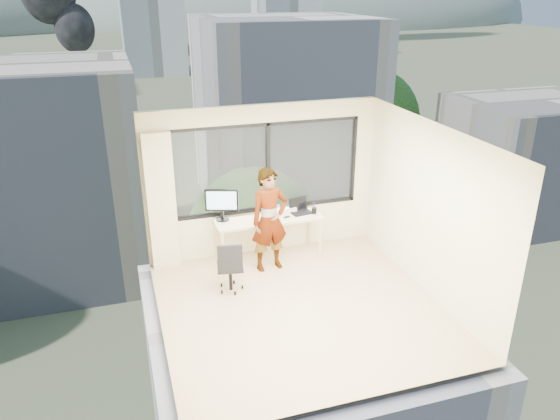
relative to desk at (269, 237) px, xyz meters
name	(u,v)px	position (x,y,z in m)	size (l,w,h in m)	color
floor	(300,307)	(0.00, -1.66, -0.38)	(4.00, 4.00, 0.01)	tan
ceiling	(303,135)	(0.00, -1.66, 2.23)	(4.00, 4.00, 0.01)	white
wall_front	(366,303)	(0.00, -3.66, 0.93)	(4.00, 0.01, 2.60)	beige
wall_left	(154,246)	(-2.00, -1.66, 0.93)	(0.01, 4.00, 2.60)	beige
wall_right	(429,210)	(2.00, -1.66, 0.93)	(0.01, 4.00, 2.60)	beige
window_wall	(265,167)	(0.05, 0.34, 1.15)	(3.30, 0.16, 1.55)	black
curtain	(162,202)	(-1.72, 0.22, 0.77)	(0.45, 0.14, 2.30)	beige
desk	(269,237)	(0.00, 0.00, 0.00)	(1.80, 0.60, 0.75)	beige
chair	(230,265)	(-0.86, -0.86, 0.06)	(0.44, 0.44, 0.87)	black
person	(270,220)	(-0.08, -0.36, 0.49)	(0.63, 0.41, 1.73)	#2D2D33
monitor	(222,205)	(-0.76, 0.13, 0.65)	(0.55, 0.12, 0.55)	black
game_console	(286,208)	(0.37, 0.20, 0.41)	(0.32, 0.27, 0.08)	white
laptop	(301,207)	(0.59, 0.02, 0.49)	(0.35, 0.37, 0.22)	black
cellphone	(287,217)	(0.30, -0.09, 0.38)	(0.11, 0.05, 0.01)	black
pen_cup	(314,210)	(0.80, -0.07, 0.43)	(0.09, 0.09, 0.11)	black
handbag	(286,205)	(0.40, 0.24, 0.46)	(0.23, 0.12, 0.18)	#0B4337
exterior_ground	(120,75)	(0.00, 118.34, -14.38)	(400.00, 400.00, 0.04)	#515B3D
near_bldg_a	(12,176)	(-9.00, 28.34, -7.38)	(16.00, 12.00, 14.00)	beige
near_bldg_b	(284,113)	(12.00, 36.34, -6.38)	(14.00, 13.00, 16.00)	white
near_bldg_c	(529,160)	(30.00, 26.34, -9.38)	(12.00, 10.00, 10.00)	beige
far_tower_b	(150,2)	(8.00, 118.34, 0.62)	(13.00, 13.00, 30.00)	silver
far_tower_c	(285,7)	(45.00, 138.34, -1.38)	(15.00, 15.00, 26.00)	silver
hill_b	(280,18)	(100.00, 318.34, -14.38)	(300.00, 220.00, 96.00)	slate
tree_b	(256,268)	(4.00, 16.34, -9.88)	(7.60, 7.60, 9.00)	#194B1B
tree_c	(375,133)	(22.00, 38.34, -9.38)	(8.40, 8.40, 10.00)	#194B1B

